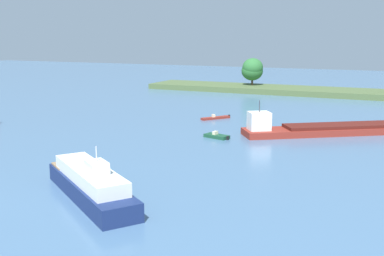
# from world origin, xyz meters

# --- Properties ---
(treeline_island) EXTENTS (95.94, 14.62, 9.13)m
(treeline_island) POSITION_xyz_m (16.08, 99.84, 2.25)
(treeline_island) COLOR #4C6038
(treeline_island) RESTS_ON ground
(white_riverboat) EXTENTS (15.64, 12.37, 5.51)m
(white_riverboat) POSITION_xyz_m (10.39, 6.75, 1.42)
(white_riverboat) COLOR navy
(white_riverboat) RESTS_ON ground
(fishing_skiff) EXTENTS (4.28, 5.48, 0.91)m
(fishing_skiff) POSITION_xyz_m (4.43, 52.83, 0.23)
(fishing_skiff) COLOR maroon
(fishing_skiff) RESTS_ON ground
(small_motorboat) EXTENTS (4.27, 2.68, 1.01)m
(small_motorboat) POSITION_xyz_m (10.98, 37.27, 0.29)
(small_motorboat) COLOR #19472D
(small_motorboat) RESTS_ON ground
(cargo_barge) EXTENTS (31.11, 23.65, 5.63)m
(cargo_barge) POSITION_xyz_m (28.00, 49.01, 0.85)
(cargo_barge) COLOR maroon
(cargo_barge) RESTS_ON ground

